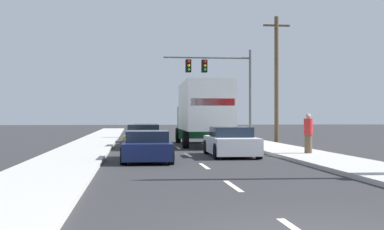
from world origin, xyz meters
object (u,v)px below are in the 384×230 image
(car_navy, at_px, (147,147))
(pedestrian_mid_block, at_px, (308,133))
(car_yellow, at_px, (144,137))
(utility_pole_mid, at_px, (276,77))
(car_tan, at_px, (146,133))
(car_white, at_px, (231,143))
(box_truck, at_px, (203,110))
(traffic_signal_mast, at_px, (215,74))

(car_navy, height_order, pedestrian_mid_block, pedestrian_mid_block)
(car_yellow, height_order, car_navy, car_yellow)
(car_navy, height_order, utility_pole_mid, utility_pole_mid)
(car_tan, relative_size, car_white, 0.99)
(car_navy, relative_size, box_truck, 0.50)
(traffic_signal_mast, height_order, utility_pole_mid, utility_pole_mid)
(car_navy, relative_size, traffic_signal_mast, 0.65)
(car_tan, height_order, pedestrian_mid_block, pedestrian_mid_block)
(box_truck, xyz_separation_m, traffic_signal_mast, (2.20, 9.05, 2.87))
(car_yellow, relative_size, box_truck, 0.47)
(box_truck, xyz_separation_m, pedestrian_mid_block, (3.42, -8.15, -1.12))
(box_truck, height_order, car_white, box_truck)
(utility_pole_mid, bearing_deg, traffic_signal_mast, 121.88)
(car_white, xyz_separation_m, pedestrian_mid_block, (3.28, -0.43, 0.41))
(traffic_signal_mast, distance_m, pedestrian_mid_block, 17.70)
(traffic_signal_mast, relative_size, pedestrian_mid_block, 4.03)
(car_navy, bearing_deg, box_truck, 69.81)
(utility_pole_mid, bearing_deg, box_truck, -145.56)
(car_tan, relative_size, box_truck, 0.46)
(car_yellow, distance_m, car_navy, 8.19)
(car_yellow, distance_m, utility_pole_mid, 10.95)
(traffic_signal_mast, bearing_deg, car_tan, -142.49)
(car_white, distance_m, traffic_signal_mast, 17.46)
(box_truck, distance_m, pedestrian_mid_block, 8.91)
(car_tan, bearing_deg, utility_pole_mid, -7.65)
(box_truck, bearing_deg, utility_pole_mid, 34.44)
(box_truck, height_order, pedestrian_mid_block, box_truck)
(car_white, bearing_deg, car_tan, 104.73)
(box_truck, height_order, utility_pole_mid, utility_pole_mid)
(utility_pole_mid, bearing_deg, car_tan, 172.35)
(box_truck, distance_m, traffic_signal_mast, 9.75)
(car_yellow, xyz_separation_m, utility_pole_mid, (8.94, 5.09, 3.74))
(car_tan, xyz_separation_m, car_yellow, (-0.27, -6.25, 0.01))
(car_white, height_order, pedestrian_mid_block, pedestrian_mid_block)
(box_truck, bearing_deg, car_navy, -110.19)
(car_tan, height_order, box_truck, box_truck)
(car_white, relative_size, traffic_signal_mast, 0.60)
(traffic_signal_mast, bearing_deg, car_yellow, -118.55)
(car_yellow, relative_size, car_white, 1.01)
(car_yellow, xyz_separation_m, traffic_signal_mast, (5.65, 10.38, 4.40))
(box_truck, relative_size, utility_pole_mid, 1.06)
(car_navy, bearing_deg, car_yellow, 89.68)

